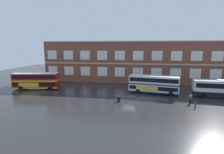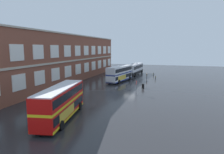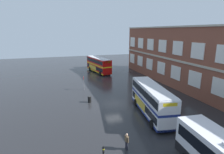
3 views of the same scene
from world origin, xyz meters
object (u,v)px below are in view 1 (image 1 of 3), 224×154
(double_decker_middle, at_px, (153,84))
(station_litter_bin, at_px, (119,99))
(double_decker_near, at_px, (36,81))
(waiting_passenger, at_px, (190,98))
(safety_bollard_west, at_px, (195,105))
(touring_coach, at_px, (224,89))
(bus_stand_flag, at_px, (85,91))

(double_decker_middle, height_order, station_litter_bin, double_decker_middle)
(double_decker_near, relative_size, double_decker_middle, 1.00)
(waiting_passenger, distance_m, safety_bollard_west, 2.46)
(station_litter_bin, bearing_deg, waiting_passenger, 3.93)
(double_decker_middle, xyz_separation_m, touring_coach, (14.23, -1.30, -0.24))
(touring_coach, height_order, waiting_passenger, touring_coach)
(bus_stand_flag, height_order, station_litter_bin, bus_stand_flag)
(waiting_passenger, xyz_separation_m, station_litter_bin, (-13.47, -0.92, -0.41))
(double_decker_middle, bearing_deg, station_litter_bin, -134.41)
(safety_bollard_west, bearing_deg, bus_stand_flag, 175.10)
(double_decker_near, distance_m, double_decker_middle, 28.88)
(bus_stand_flag, bearing_deg, double_decker_near, 155.72)
(touring_coach, bearing_deg, station_litter_bin, -164.48)
(station_litter_bin, bearing_deg, bus_stand_flag, 177.69)
(waiting_passenger, bearing_deg, double_decker_near, 170.19)
(double_decker_near, height_order, station_litter_bin, double_decker_near)
(double_decker_near, xyz_separation_m, touring_coach, (43.11, -1.11, -0.24))
(touring_coach, bearing_deg, double_decker_middle, 174.78)
(double_decker_near, bearing_deg, safety_bollard_west, -13.47)
(station_litter_bin, height_order, safety_bollard_west, station_litter_bin)
(bus_stand_flag, bearing_deg, touring_coach, 11.33)
(waiting_passenger, height_order, bus_stand_flag, bus_stand_flag)
(safety_bollard_west, bearing_deg, station_litter_bin, 173.82)
(bus_stand_flag, relative_size, station_litter_bin, 2.62)
(waiting_passenger, bearing_deg, bus_stand_flag, -178.17)
(double_decker_near, distance_m, safety_bollard_west, 36.58)
(double_decker_near, relative_size, waiting_passenger, 6.64)
(double_decker_middle, xyz_separation_m, bus_stand_flag, (-13.92, -6.94, -0.51))
(double_decker_middle, bearing_deg, waiting_passenger, -44.51)
(double_decker_middle, height_order, safety_bollard_west, double_decker_middle)
(touring_coach, bearing_deg, double_decker_near, 178.53)
(double_decker_near, bearing_deg, double_decker_middle, 0.38)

